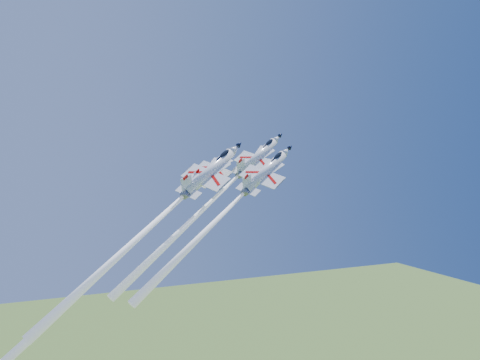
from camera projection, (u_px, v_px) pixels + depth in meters
name	position (u px, v px, depth m)	size (l,w,h in m)	color
jet_lead	(210.00, 203.00, 105.64)	(35.12, 17.29, 33.89)	white
jet_left	(144.00, 233.00, 100.83)	(41.48, 22.10, 40.90)	white
jet_right	(224.00, 213.00, 95.88)	(30.84, 14.85, 29.33)	white
jet_slot	(153.00, 224.00, 98.10)	(38.18, 18.39, 36.58)	white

